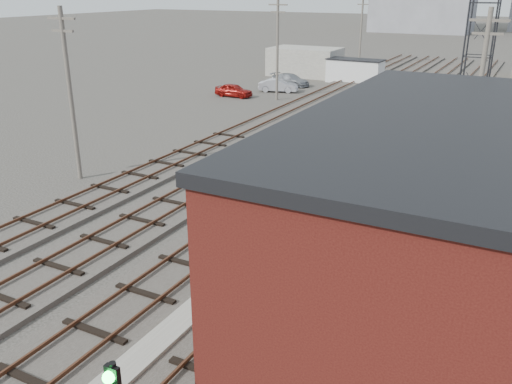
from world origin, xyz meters
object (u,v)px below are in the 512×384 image
Objects in this scene: switch_stand at (351,140)px; site_trailer at (355,71)px; car_silver at (278,85)px; car_grey at (290,80)px; car_red at (234,90)px.

switch_stand is 26.40m from site_trailer.
car_grey is (-0.40, 3.84, -0.01)m from car_silver.
site_trailer is 15.33m from car_red.
car_silver is at bearing -163.54° from car_grey.
car_silver is (-12.94, 16.22, 0.08)m from switch_stand.
switch_stand is at bearing -70.39° from site_trailer.
switch_stand reaches higher than car_red.
site_trailer is at bearing -29.59° from car_red.
car_grey is at bearing -15.08° from car_red.
car_red is 0.94× the size of car_silver.
car_grey is (2.27, 8.15, 0.01)m from car_red.
site_trailer is at bearing -36.12° from car_grey.
car_grey reaches higher than car_red.
site_trailer reaches higher than car_red.
car_silver reaches higher than car_red.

